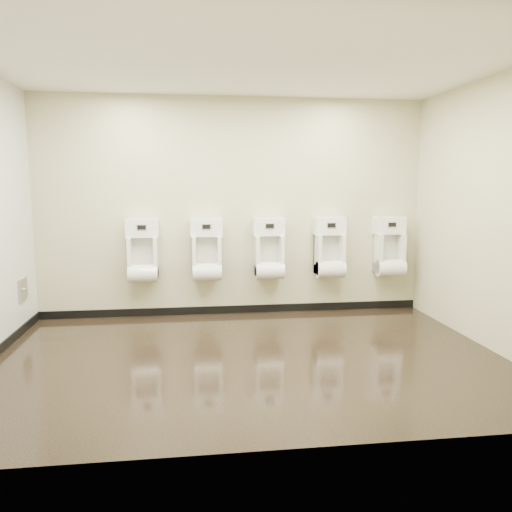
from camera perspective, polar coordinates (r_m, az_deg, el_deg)
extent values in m
cube|color=black|center=(5.03, -0.74, -11.51)|extent=(5.00, 3.50, 0.00)
cube|color=silver|center=(4.87, -0.80, 21.29)|extent=(5.00, 3.50, 0.00)
cube|color=#C0BD92|center=(6.49, -2.58, 5.55)|extent=(5.00, 0.02, 2.80)
cube|color=#C0BD92|center=(3.02, 3.11, 2.56)|extent=(5.00, 0.02, 2.80)
cube|color=#C0BD92|center=(5.62, 25.55, 4.36)|extent=(0.02, 3.50, 2.80)
cube|color=black|center=(6.67, -2.49, -6.11)|extent=(5.00, 0.02, 0.10)
cube|color=#9E9EA3|center=(6.33, -25.11, -3.50)|extent=(0.03, 0.25, 0.25)
cylinder|color=silver|center=(6.32, -24.95, -3.50)|extent=(0.02, 0.04, 0.04)
cube|color=white|center=(6.42, -12.78, -0.22)|extent=(0.36, 0.26, 0.52)
cube|color=silver|center=(6.50, -12.72, 0.24)|extent=(0.27, 0.01, 0.40)
cylinder|color=white|center=(6.38, -12.79, -1.96)|extent=(0.36, 0.22, 0.22)
cube|color=white|center=(6.41, -12.86, 3.10)|extent=(0.40, 0.19, 0.22)
cube|color=black|center=(6.31, -12.95, 3.20)|extent=(0.10, 0.01, 0.06)
cube|color=silver|center=(6.31, -12.94, 3.20)|extent=(0.12, 0.01, 0.08)
cylinder|color=silver|center=(6.40, -10.99, 3.14)|extent=(0.01, 0.03, 0.03)
cube|color=white|center=(6.39, -5.66, -0.08)|extent=(0.36, 0.26, 0.52)
cube|color=silver|center=(6.47, -5.69, 0.37)|extent=(0.27, 0.01, 0.40)
cylinder|color=white|center=(6.35, -5.61, -1.83)|extent=(0.36, 0.22, 0.22)
cube|color=white|center=(6.39, -5.71, 3.24)|extent=(0.40, 0.19, 0.22)
cube|color=black|center=(6.28, -5.69, 3.34)|extent=(0.10, 0.01, 0.06)
cube|color=silver|center=(6.29, -5.69, 3.35)|extent=(0.12, 0.01, 0.08)
cylinder|color=silver|center=(6.40, -3.85, 3.27)|extent=(0.01, 0.03, 0.03)
cube|color=white|center=(6.47, 1.49, 0.05)|extent=(0.36, 0.26, 0.52)
cube|color=silver|center=(6.55, 1.37, 0.50)|extent=(0.27, 0.01, 0.40)
cylinder|color=white|center=(6.43, 1.58, -1.68)|extent=(0.36, 0.22, 0.22)
cube|color=white|center=(6.46, 1.45, 3.34)|extent=(0.40, 0.19, 0.22)
cube|color=black|center=(6.36, 1.60, 3.44)|extent=(0.10, 0.01, 0.06)
cube|color=silver|center=(6.36, 1.59, 3.44)|extent=(0.12, 0.01, 0.08)
cylinder|color=silver|center=(6.50, 3.27, 3.35)|extent=(0.01, 0.03, 0.03)
cube|color=white|center=(6.64, 8.40, 0.18)|extent=(0.36, 0.26, 0.52)
cube|color=silver|center=(6.72, 8.21, 0.61)|extent=(0.27, 0.01, 0.40)
cylinder|color=white|center=(6.60, 8.53, -1.50)|extent=(0.36, 0.22, 0.22)
cube|color=white|center=(6.63, 8.38, 3.38)|extent=(0.40, 0.19, 0.22)
cube|color=black|center=(6.54, 8.63, 3.48)|extent=(0.10, 0.01, 0.06)
cube|color=silver|center=(6.54, 8.62, 3.48)|extent=(0.12, 0.01, 0.08)
cylinder|color=silver|center=(6.69, 10.10, 3.38)|extent=(0.01, 0.03, 0.03)
cube|color=white|center=(6.91, 14.98, 0.29)|extent=(0.36, 0.26, 0.52)
cube|color=silver|center=(6.98, 14.72, 0.72)|extent=(0.27, 0.01, 0.40)
cylinder|color=white|center=(6.87, 15.14, -1.32)|extent=(0.36, 0.22, 0.22)
cube|color=white|center=(6.90, 14.98, 3.37)|extent=(0.40, 0.19, 0.22)
cube|color=black|center=(6.81, 15.31, 3.46)|extent=(0.10, 0.01, 0.06)
cube|color=silver|center=(6.81, 15.30, 3.47)|extent=(0.12, 0.01, 0.08)
cylinder|color=silver|center=(6.99, 16.56, 3.36)|extent=(0.01, 0.03, 0.03)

